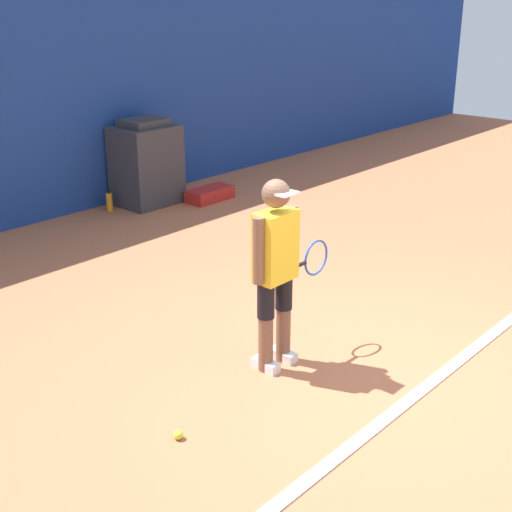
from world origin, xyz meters
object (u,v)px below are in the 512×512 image
(tennis_player, at_px, (276,266))
(equipment_bag, at_px, (210,194))
(covered_chair, at_px, (146,164))
(tennis_ball, at_px, (178,435))
(water_bottle, at_px, (109,202))

(tennis_player, distance_m, equipment_bag, 4.91)
(covered_chair, bearing_deg, tennis_ball, -128.32)
(water_bottle, bearing_deg, covered_chair, -11.63)
(water_bottle, bearing_deg, tennis_ball, -122.75)
(equipment_bag, bearing_deg, tennis_ball, -137.03)
(tennis_player, height_order, covered_chair, tennis_player)
(tennis_ball, bearing_deg, covered_chair, 51.68)
(tennis_player, xyz_separation_m, tennis_ball, (-1.23, -0.18, -0.82))
(tennis_ball, relative_size, equipment_bag, 0.10)
(tennis_player, relative_size, covered_chair, 1.29)
(covered_chair, distance_m, water_bottle, 0.75)
(covered_chair, distance_m, equipment_bag, 1.01)
(covered_chair, xyz_separation_m, water_bottle, (-0.59, 0.12, -0.45))
(tennis_ball, height_order, equipment_bag, equipment_bag)
(covered_chair, bearing_deg, tennis_player, -118.29)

